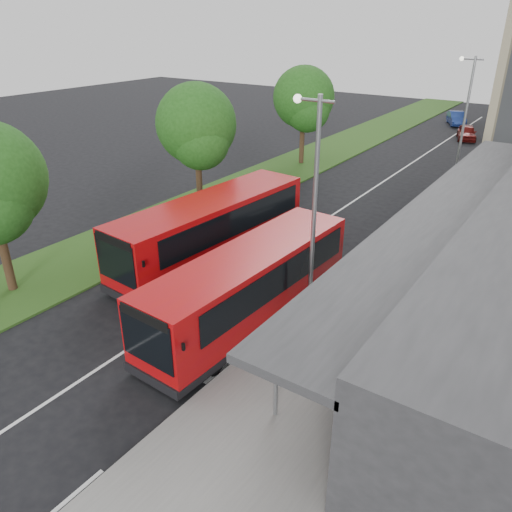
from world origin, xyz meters
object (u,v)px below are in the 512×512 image
Objects in this scene: lamp_post_near at (313,200)px; litter_bin at (411,236)px; bus_second at (212,230)px; car_near at (467,132)px; lamp_post_far at (464,114)px; tree_far at (304,101)px; tree_mid at (197,129)px; bus_main at (250,286)px; bollard at (443,195)px; car_far at (456,118)px.

litter_bin is at bearing 83.03° from lamp_post_near.
bus_second is 2.77× the size of car_near.
lamp_post_far is at bearing 95.21° from litter_bin.
lamp_post_near reaches higher than litter_bin.
car_near is (-2.74, 14.95, -4.06)m from lamp_post_far.
litter_bin is at bearing -98.45° from car_near.
lamp_post_near is at bearing -59.71° from tree_far.
tree_mid reaches higher than bus_main.
bollard is (11.66, -3.40, -4.00)m from tree_far.
tree_far is 22.58m from bus_main.
bus_second is (5.04, -5.11, -3.10)m from tree_mid.
car_far is (-5.39, 21.63, -4.05)m from lamp_post_far.
bus_second is (-4.36, 3.17, 0.09)m from bus_main.
litter_bin is at bearing -40.81° from tree_far.
car_far reaches higher than car_near.
tree_mid is 12.00m from tree_far.
lamp_post_far is 7.86× the size of bollard.
tree_far is at bearing 117.36° from bus_main.
lamp_post_far reaches higher than bus_second.
bus_second reaches higher than car_far.
bus_main is 36.20m from car_near.
car_near is at bearing 98.16° from litter_bin.
bus_main reaches higher than car_far.
tree_mid reaches higher than bollard.
lamp_post_far is 0.80× the size of bus_main.
tree_mid is 7.82m from bus_second.
lamp_post_near is at bearing -91.93° from bollard.
tree_mid is 17.07m from lamp_post_far.
bus_second is 12.15× the size of litter_bin.
bollard is at bearing 94.17° from litter_bin.
tree_mid is 15.02m from bollard.
litter_bin is at bearing 47.14° from bus_second.
car_near is at bearing 94.49° from lamp_post_near.
bus_main is (9.40, -8.28, -3.20)m from tree_mid.
lamp_post_far is (11.13, 12.95, 0.08)m from tree_mid.
tree_mid is 0.72× the size of bus_main.
lamp_post_near is 9.06× the size of litter_bin.
car_far is (5.74, 22.58, -3.98)m from tree_far.
car_near is at bearing 100.39° from lamp_post_far.
lamp_post_near is at bearing -102.12° from car_near.
lamp_post_near reaches higher than bus_second.
car_near is (-3.27, 19.30, 0.00)m from bollard.
bus_main is at bearing -144.75° from lamp_post_near.
tree_far is 7.09× the size of bollard.
litter_bin is (2.78, 9.77, -0.85)m from bus_main.
tree_mid is at bearing -123.46° from car_far.
lamp_post_near and lamp_post_far have the same top height.
bus_main is 5.39m from bus_second.
bus_second is at bearing -115.05° from car_far.
bus_main is at bearing -109.16° from car_far.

